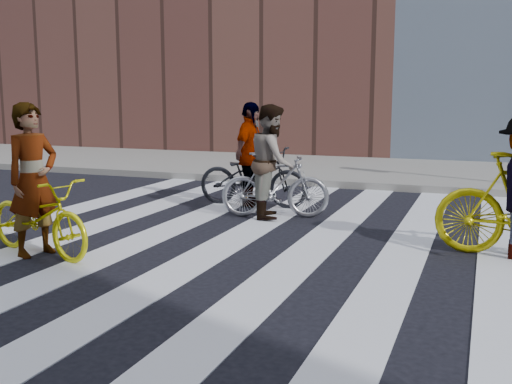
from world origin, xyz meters
The scene contains 9 objects.
ground centered at (0.00, 0.00, 0.00)m, with size 100.00×100.00×0.00m, color black.
sidewalk_far centered at (0.00, 7.50, 0.07)m, with size 100.00×5.00×0.15m, color slate.
zebra_crosswalk centered at (0.00, 0.00, 0.01)m, with size 8.25×10.00×0.01m.
bike_yellow_left centered at (-2.41, -1.37, 0.47)m, with size 0.62×1.78×0.93m, color yellow.
bike_silver_mid centered at (-0.53, 1.75, 0.50)m, with size 0.47×1.67×1.01m, color #94959D.
bike_dark_rear centered at (-1.20, 2.52, 0.51)m, with size 0.68×1.95×1.03m, color black.
rider_left centered at (-2.46, -1.37, 0.91)m, with size 0.66×0.43×1.81m, color slate.
rider_mid centered at (-0.58, 1.75, 0.88)m, with size 0.85×0.67×1.76m, color slate.
rider_rear centered at (-1.25, 2.52, 0.89)m, with size 1.04×0.43×1.78m, color slate.
Camera 1 is at (2.50, -6.92, 1.89)m, focal length 42.00 mm.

